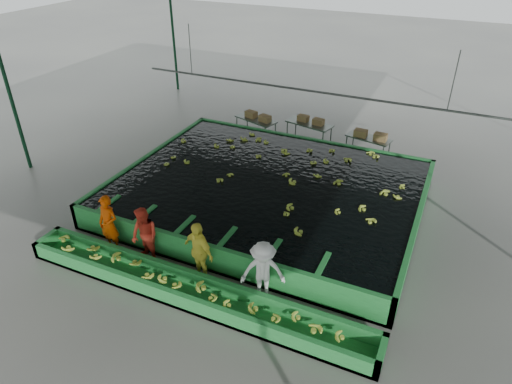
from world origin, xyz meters
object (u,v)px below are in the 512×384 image
at_px(worker_c, 198,251).
at_px(box_stack_right, 370,138).
at_px(worker_b, 145,236).
at_px(worker_d, 263,272).
at_px(sorting_trough, 190,291).
at_px(packing_table_left, 256,128).
at_px(packing_table_mid, 309,133).
at_px(flotation_tank, 268,192).
at_px(worker_a, 109,224).
at_px(box_stack_left, 258,119).
at_px(box_stack_mid, 310,123).
at_px(packing_table_right, 367,146).

height_order(worker_c, box_stack_right, worker_c).
distance_m(worker_b, worker_d, 3.64).
bearing_deg(worker_b, sorting_trough, -5.36).
height_order(worker_d, box_stack_right, worker_d).
distance_m(sorting_trough, packing_table_left, 10.42).
bearing_deg(box_stack_right, worker_d, -93.76).
bearing_deg(packing_table_mid, flotation_tank, -85.90).
relative_size(worker_a, worker_d, 1.04).
xyz_separation_m(box_stack_left, box_stack_mid, (2.28, 0.50, 0.04)).
distance_m(box_stack_mid, box_stack_right, 2.70).
distance_m(flotation_tank, worker_c, 4.33).
distance_m(sorting_trough, box_stack_left, 10.38).
xyz_separation_m(packing_table_right, box_stack_right, (0.07, -0.07, 0.41)).
height_order(flotation_tank, sorting_trough, flotation_tank).
bearing_deg(worker_c, flotation_tank, 105.93).
height_order(worker_c, packing_table_mid, worker_c).
bearing_deg(box_stack_mid, sorting_trough, -88.09).
distance_m(worker_d, box_stack_right, 9.41).
height_order(sorting_trough, worker_c, worker_c).
bearing_deg(box_stack_mid, packing_table_mid, -126.97).
distance_m(packing_table_left, packing_table_mid, 2.40).
relative_size(worker_d, packing_table_right, 0.97).
relative_size(packing_table_mid, box_stack_right, 1.51).
height_order(worker_a, packing_table_right, worker_a).
xyz_separation_m(sorting_trough, worker_a, (-3.20, 0.80, 0.66)).
bearing_deg(worker_b, worker_d, 17.18).
xyz_separation_m(worker_c, box_stack_left, (-2.46, 9.22, -0.03)).
bearing_deg(box_stack_right, worker_b, -114.38).
relative_size(flotation_tank, worker_b, 5.71).
bearing_deg(worker_d, worker_b, 155.93).
distance_m(sorting_trough, box_stack_mid, 10.56).
bearing_deg(worker_c, sorting_trough, -59.40).
bearing_deg(sorting_trough, box_stack_mid, 91.91).
distance_m(packing_table_mid, packing_table_right, 2.66).
bearing_deg(box_stack_left, worker_c, -75.07).
bearing_deg(worker_b, packing_table_left, 112.24).
relative_size(sorting_trough, worker_d, 5.68).
bearing_deg(box_stack_mid, worker_a, -106.31).
distance_m(worker_c, box_stack_right, 9.72).
bearing_deg(sorting_trough, box_stack_right, 77.13).
distance_m(flotation_tank, packing_table_mid, 5.40).
height_order(worker_d, packing_table_left, worker_d).
bearing_deg(worker_d, packing_table_right, 62.61).
distance_m(worker_b, packing_table_left, 9.30).
height_order(packing_table_mid, box_stack_mid, box_stack_mid).
bearing_deg(packing_table_right, packing_table_mid, 175.17).
bearing_deg(flotation_tank, box_stack_right, 65.42).
distance_m(worker_a, packing_table_right, 10.93).
bearing_deg(worker_b, packing_table_mid, 98.13).
bearing_deg(worker_a, worker_b, 2.43).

